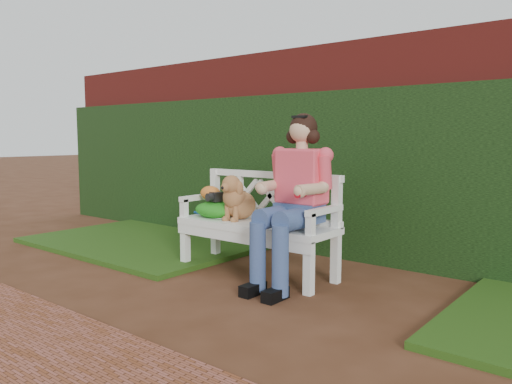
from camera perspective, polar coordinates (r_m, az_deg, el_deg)
The scene contains 11 objects.
ground at distance 3.77m, azimuth 1.12°, elevation -12.85°, with size 60.00×60.00×0.00m, color #412212.
brick_wall at distance 5.20m, azimuth 14.09°, elevation 4.59°, with size 10.00×0.30×2.20m, color maroon.
ivy_hedge at distance 5.01m, azimuth 12.96°, elevation 1.71°, with size 10.00×0.18×1.70m, color #254919.
grass_left at distance 6.02m, azimuth -11.90°, elevation -5.46°, with size 2.60×2.00×0.05m, color #1E3F10.
garden_bench at distance 4.53m, azimuth -0.00°, elevation -6.43°, with size 1.58×0.60×0.48m, color white, non-canonical shape.
seated_woman at distance 4.16m, azimuth 4.84°, elevation -0.99°, with size 0.60×0.80×1.42m, color #CE4C71, non-canonical shape.
dog at distance 4.58m, azimuth -2.00°, elevation -0.56°, with size 0.28×0.38×0.42m, color #B96F40, non-canonical shape.
tennis_racket at distance 4.76m, azimuth -4.09°, elevation -2.72°, with size 0.54×0.23×0.03m, color silver, non-canonical shape.
green_bag at distance 4.74m, azimuth -4.50°, elevation -1.96°, with size 0.45×0.35×0.16m, color green, non-canonical shape.
camera_item at distance 4.71m, azimuth -4.68°, elevation -0.52°, with size 0.13×0.10×0.09m, color black.
baseball_glove at distance 4.79m, azimuth -5.22°, elevation -0.13°, with size 0.22×0.16×0.14m, color orange.
Camera 1 is at (2.17, -2.82, 1.23)m, focal length 35.00 mm.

